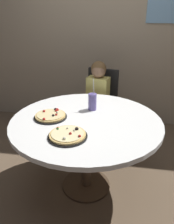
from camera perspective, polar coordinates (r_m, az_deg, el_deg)
The scene contains 8 objects.
ground_plane at distance 2.42m, azimuth -0.21°, elevation -18.02°, with size 8.00×8.00×0.00m, color brown.
wall_with_window at distance 3.39m, azimuth 4.78°, elevation 21.31°, with size 5.20×0.14×2.90m.
dining_table at distance 2.03m, azimuth -0.24°, elevation -4.07°, with size 1.33×1.33×0.75m.
chair_wooden at distance 2.96m, azimuth 3.37°, elevation 2.56°, with size 0.48×0.48×0.95m.
diner_child at distance 2.82m, azimuth 2.19°, elevation 0.40°, with size 0.33×0.43×1.08m.
pizza_veggie at distance 1.72m, azimuth -4.92°, elevation -5.85°, with size 0.30×0.30×0.05m.
pizza_cheese at distance 2.04m, azimuth -9.21°, elevation -0.96°, with size 0.29×0.29×0.05m.
soda_cup at distance 2.16m, azimuth 1.37°, elevation 2.62°, with size 0.08×0.08×0.31m.
Camera 1 is at (0.30, -1.76, 1.64)m, focal length 36.15 mm.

